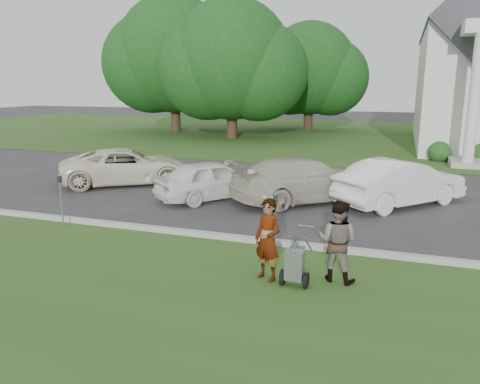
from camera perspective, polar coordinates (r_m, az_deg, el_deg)
The scene contains 16 objects.
ground at distance 11.19m, azimuth -0.95°, elevation -6.92°, with size 120.00×120.00×0.00m, color #333335.
grass_strip at distance 8.66m, azimuth -7.93°, elevation -13.23°, with size 80.00×7.00×0.01m, color #30541C.
church_lawn at distance 37.26m, azimuth 13.47°, elevation 6.79°, with size 80.00×30.00×0.01m, color #30541C.
curb at distance 11.66m, azimuth -0.03°, elevation -5.70°, with size 80.00×0.18×0.15m, color #9E9E93.
tree_left at distance 33.95m, azimuth -1.04°, elevation 15.20°, with size 10.63×8.40×9.71m.
tree_far at distance 39.12m, azimuth -8.07°, elevation 15.64°, with size 11.64×9.20×10.73m.
tree_back at distance 40.61m, azimuth 8.47°, elevation 14.16°, with size 9.61×7.60×8.89m.
striping_cart at distance 9.12m, azimuth 6.69°, elevation -8.92°, with size 0.54×1.06×0.98m.
person_left at distance 9.23m, azimuth 3.41°, elevation -5.93°, with size 0.60×0.39×1.64m, color #999999.
person_right at distance 9.37m, azimuth 11.79°, elevation -5.95°, with size 0.79×0.62×1.63m, color #999999.
parking_meter_near at distance 10.61m, azimuth 4.28°, elevation -2.98°, with size 0.10×0.09×1.42m.
parking_meter_far at distance 13.48m, azimuth -21.01°, elevation -0.30°, with size 0.10×0.09×1.45m.
car_a at distance 18.77m, azimuth -13.60°, elevation 3.06°, with size 2.29×4.96×1.38m, color white.
car_b at distance 15.83m, azimuth -3.34°, elevation 1.52°, with size 1.58×3.93×1.34m, color white.
car_c at distance 15.65m, azimuth 7.90°, elevation 1.54°, with size 2.06×5.08×1.47m, color beige.
car_d at distance 15.81m, azimuth 18.94°, elevation 1.09°, with size 1.57×4.51×1.49m, color white.
Camera 1 is at (3.60, -9.89, 3.81)m, focal length 35.00 mm.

